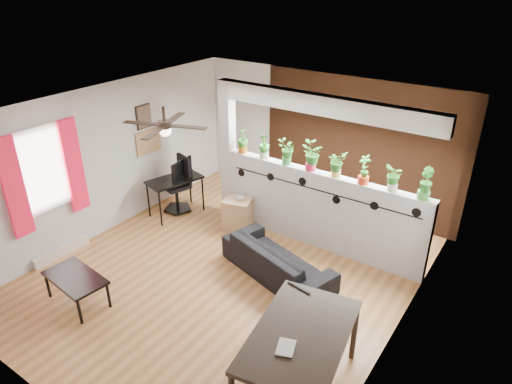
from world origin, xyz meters
name	(u,v)px	position (x,y,z in m)	size (l,w,h in m)	color
room_shell	(226,198)	(0.00, 0.00, 1.30)	(6.30, 7.10, 2.90)	#966131
partition_wall	(320,210)	(0.80, 1.50, 0.68)	(3.60, 0.18, 1.35)	#BCBCC1
ceiling_header	(328,106)	(0.80, 1.50, 2.45)	(3.60, 0.18, 0.30)	white
pier_column	(228,151)	(-1.11, 1.50, 1.30)	(0.22, 0.20, 2.60)	#BCBCC1
brick_panel	(359,149)	(0.80, 2.97, 1.30)	(3.90, 0.05, 2.60)	#A3562F
vine_decal	(319,190)	(0.80, 1.40, 1.08)	(3.31, 0.01, 0.30)	black
window_assembly	(44,172)	(-2.56, -1.20, 1.51)	(0.09, 1.30, 1.55)	white
baseboard_heater	(62,251)	(-2.54, -1.20, 0.09)	(0.08, 1.00, 0.18)	silver
corkboard	(149,142)	(-2.58, 0.95, 1.35)	(0.03, 0.60, 0.45)	#A27B4E
framed_art	(144,117)	(-2.58, 0.90, 1.85)	(0.03, 0.34, 0.44)	#8C7259
ceiling_fan	(165,127)	(-0.80, -0.30, 2.31)	(1.19, 1.19, 0.43)	black
potted_plant_0	(243,140)	(-0.78, 1.50, 1.58)	(0.26, 0.28, 0.44)	#C76117
potted_plant_1	(264,145)	(-0.33, 1.50, 1.58)	(0.28, 0.29, 0.44)	white
potted_plant_2	(287,151)	(0.12, 1.50, 1.57)	(0.25, 0.27, 0.42)	#338C43
potted_plant_3	(311,156)	(0.57, 1.50, 1.60)	(0.29, 0.25, 0.47)	#D02142
potted_plant_4	(337,163)	(1.03, 1.50, 1.58)	(0.24, 0.27, 0.42)	#DABF4D
potted_plant_5	(364,169)	(1.48, 1.50, 1.59)	(0.30, 0.28, 0.46)	red
potted_plant_6	(394,177)	(1.93, 1.50, 1.57)	(0.24, 0.26, 0.41)	silver
potted_plant_7	(426,183)	(2.38, 1.50, 1.60)	(0.31, 0.32, 0.48)	green
sofa	(278,260)	(0.68, 0.38, 0.27)	(1.81, 0.71, 0.53)	black
cube_shelf	(238,214)	(-0.66, 1.16, 0.30)	(0.49, 0.43, 0.59)	tan
cup	(240,198)	(-0.61, 1.16, 0.65)	(0.14, 0.14, 0.11)	gray
computer_desk	(175,182)	(-1.98, 0.95, 0.66)	(0.78, 1.12, 0.73)	black
monitor	(179,172)	(-1.98, 1.10, 0.83)	(0.06, 0.33, 0.19)	black
office_chair	(179,188)	(-2.02, 1.10, 0.48)	(0.57, 0.58, 1.08)	black
dining_table	(300,340)	(2.01, -1.33, 0.76)	(1.19, 1.70, 0.85)	black
book	(277,346)	(1.91, -1.63, 0.87)	(0.18, 0.24, 0.02)	gray
folding_chair	(294,314)	(1.62, -0.77, 0.51)	(0.40, 0.40, 0.87)	black
coffee_table	(75,279)	(-1.33, -1.77, 0.39)	(0.99, 0.62, 0.44)	black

